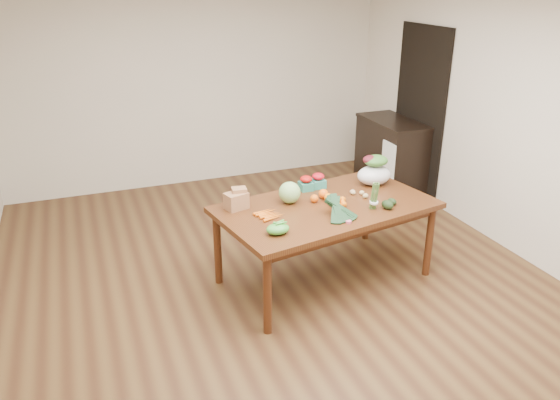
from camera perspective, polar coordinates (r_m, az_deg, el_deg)
name	(u,v)px	position (r m, az deg, el deg)	size (l,w,h in m)	color
floor	(279,288)	(5.05, -0.13, -9.15)	(6.00, 6.00, 0.00)	brown
room_walls	(279,146)	(4.48, -0.15, 5.66)	(5.02, 6.02, 2.70)	beige
dining_table	(325,242)	(5.03, 4.71, -4.44)	(1.90, 1.06, 0.75)	#512F12
doorway_dark	(419,113)	(7.07, 14.34, 8.83)	(0.02, 1.00, 2.10)	black
cabinet	(390,156)	(7.22, 11.47, 4.56)	(0.52, 1.02, 0.94)	black
dish_towel	(388,160)	(6.77, 11.25, 4.08)	(0.02, 0.28, 0.45)	white
paper_bag	(236,199)	(4.76, -4.60, 0.08)	(0.25, 0.21, 0.18)	#A56E4A
cabbage	(290,193)	(4.86, 1.01, 0.78)	(0.20, 0.20, 0.20)	#9BD57B
strawberry_basket_a	(306,184)	(5.17, 2.74, 1.64)	(0.12, 0.12, 0.11)	red
strawberry_basket_b	(318,182)	(5.24, 4.00, 1.91)	(0.13, 0.13, 0.11)	red
orange_a	(314,198)	(4.90, 3.61, 0.16)	(0.07, 0.07, 0.07)	orange
orange_b	(323,194)	(4.99, 4.56, 0.64)	(0.09, 0.09, 0.09)	orange
orange_c	(328,198)	(4.93, 5.08, 0.26)	(0.08, 0.08, 0.08)	orange
mandarin_cluster	(338,200)	(4.86, 6.12, -0.05)	(0.18, 0.18, 0.09)	orange
carrots	(269,214)	(4.64, -1.11, -1.49)	(0.22, 0.22, 0.03)	#E34E13
snap_pea_bag	(278,229)	(4.31, -0.23, -3.04)	(0.19, 0.14, 0.09)	green
kale_bunch	(341,210)	(4.58, 6.44, -1.03)	(0.32, 0.40, 0.16)	black
asparagus_bundle	(374,196)	(4.79, 9.83, 0.43)	(0.08, 0.08, 0.25)	olive
potato_a	(353,193)	(5.12, 7.67, 0.75)	(0.04, 0.04, 0.04)	tan
potato_b	(365,196)	(5.05, 8.92, 0.44)	(0.05, 0.05, 0.05)	tan
potato_c	(362,193)	(5.12, 8.54, 0.76)	(0.05, 0.04, 0.04)	#DBB17E
potato_d	(353,192)	(5.13, 7.60, 0.85)	(0.05, 0.05, 0.05)	tan
potato_e	(376,192)	(5.16, 9.98, 0.82)	(0.05, 0.04, 0.04)	tan
avocado_a	(387,205)	(4.85, 11.17, -0.49)	(0.08, 0.12, 0.08)	black
avocado_b	(392,202)	(4.95, 11.63, -0.17)	(0.06, 0.09, 0.06)	black
salad_bag	(374,171)	(5.36, 9.83, 2.96)	(0.34, 0.26, 0.26)	silver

